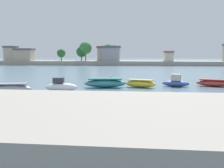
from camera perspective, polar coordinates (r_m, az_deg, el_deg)
The scene contains 10 objects.
ground_plane at distance 19.94m, azimuth -13.88°, elevation -5.76°, with size 400.00×400.00×0.00m, color slate.
moored_boat_1 at distance 28.50m, azimuth -22.48°, elevation -1.08°, with size 4.62×2.45×1.20m.
moored_boat_2 at distance 29.04m, azimuth -11.70°, elevation -0.54°, with size 3.78×1.26×1.60m.
moored_boat_3 at distance 31.74m, azimuth -1.64°, elevation 0.24°, with size 5.51×2.24×1.21m.
moored_boat_4 at distance 32.07m, azimuth 6.60°, elevation 0.11°, with size 4.27×2.42×1.02m.
moored_boat_5 at distance 33.76m, azimuth 14.57°, elevation 0.40°, with size 3.72×1.94×1.65m.
moored_boat_6 at distance 35.56m, azimuth 22.56°, elevation 0.23°, with size 4.76×2.67×0.95m.
mooring_buoy_1 at distance 45.57m, azimuth -0.33°, elevation 1.77°, with size 0.29×0.29×0.29m, color yellow.
mooring_buoy_4 at distance 24.17m, azimuth 4.96°, elevation -2.84°, with size 0.42×0.42×0.42m, color yellow.
distant_shoreline at distance 94.21m, azimuth -0.30°, elevation 5.79°, with size 115.63×10.10×8.90m.
Camera 1 is at (6.67, -18.27, 4.36)m, focal length 39.44 mm.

